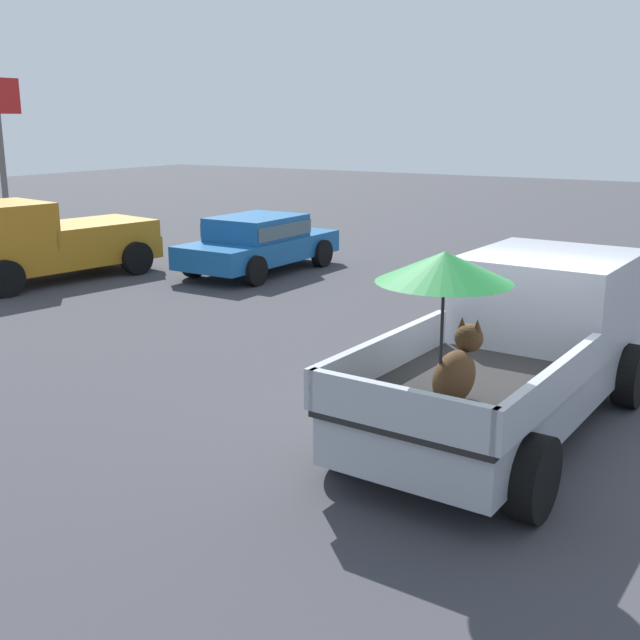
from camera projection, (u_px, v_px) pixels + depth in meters
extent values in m
plane|color=#38383D|center=(501.00, 433.00, 9.06)|extent=(80.00, 80.00, 0.00)
cylinder|color=black|center=(484.00, 350.00, 10.90)|extent=(0.81, 0.32, 0.80)
cylinder|color=black|center=(630.00, 375.00, 9.82)|extent=(0.81, 0.32, 0.80)
cylinder|color=black|center=(348.00, 430.00, 8.10)|extent=(0.81, 0.32, 0.80)
cylinder|color=black|center=(533.00, 478.00, 7.03)|extent=(0.81, 0.32, 0.80)
cube|color=#9EA3AD|center=(504.00, 386.00, 8.92)|extent=(5.09, 2.06, 0.50)
cube|color=#9EA3AD|center=(550.00, 296.00, 9.84)|extent=(2.20, 1.97, 1.08)
cube|color=#4C606B|center=(575.00, 268.00, 10.59)|extent=(0.15, 1.72, 0.64)
cube|color=black|center=(462.00, 391.00, 7.93)|extent=(2.89, 1.99, 0.06)
cube|color=#9EA3AD|center=(384.00, 354.00, 8.38)|extent=(2.80, 0.25, 0.40)
cube|color=#9EA3AD|center=(554.00, 386.00, 7.37)|extent=(2.80, 0.25, 0.40)
cube|color=#9EA3AD|center=(398.00, 409.00, 6.80)|extent=(0.20, 1.84, 0.40)
ellipsoid|color=#472D19|center=(454.00, 378.00, 7.43)|extent=(0.70, 0.36, 0.52)
sphere|color=#472D19|center=(469.00, 338.00, 7.59)|extent=(0.29, 0.29, 0.28)
cone|color=#472D19|center=(462.00, 323.00, 7.60)|extent=(0.09, 0.09, 0.12)
cone|color=#472D19|center=(477.00, 325.00, 7.51)|extent=(0.09, 0.09, 0.12)
cylinder|color=black|center=(441.00, 344.00, 7.21)|extent=(0.03, 0.03, 1.25)
cone|color=#19722D|center=(444.00, 267.00, 7.03)|extent=(1.32, 1.32, 0.28)
cylinder|color=black|center=(5.00, 279.00, 15.87)|extent=(0.79, 0.39, 0.76)
cylinder|color=black|center=(137.00, 258.00, 18.19)|extent=(0.79, 0.39, 0.76)
cylinder|color=black|center=(91.00, 249.00, 19.41)|extent=(0.79, 0.39, 0.76)
cube|color=#B27219|center=(52.00, 255.00, 17.60)|extent=(5.04, 2.61, 0.50)
cube|color=#B27219|center=(89.00, 230.00, 18.21)|extent=(2.97, 2.24, 0.40)
cylinder|color=black|center=(264.00, 247.00, 20.07)|extent=(0.66, 0.23, 0.66)
cylinder|color=black|center=(322.00, 253.00, 19.16)|extent=(0.66, 0.23, 0.66)
cylinder|color=black|center=(193.00, 263.00, 17.87)|extent=(0.66, 0.23, 0.66)
cylinder|color=black|center=(255.00, 271.00, 16.95)|extent=(0.66, 0.23, 0.66)
cube|color=#195999|center=(260.00, 249.00, 18.46)|extent=(4.34, 1.85, 0.52)
cube|color=#195999|center=(257.00, 228.00, 18.25)|extent=(2.13, 1.64, 0.56)
cube|color=#4C606B|center=(257.00, 228.00, 18.25)|extent=(2.07, 1.72, 0.32)
cylinder|color=#59595B|center=(4.00, 185.00, 20.61)|extent=(0.16, 0.16, 3.64)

